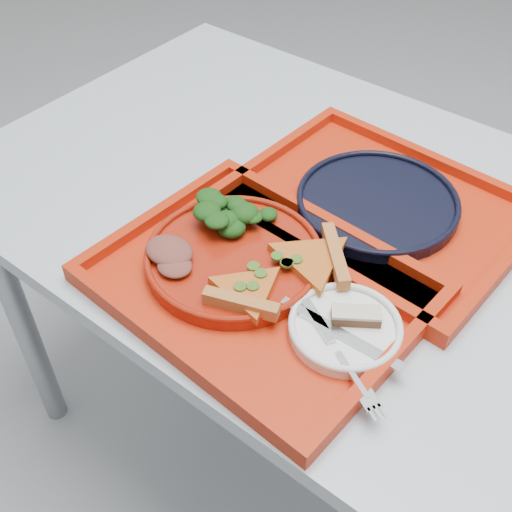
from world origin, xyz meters
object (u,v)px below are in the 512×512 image
(dinner_plate, at_px, (234,259))
(navy_plate, at_px, (377,204))
(tray_far, at_px, (376,211))
(tray_main, at_px, (259,287))
(dessert_bar, at_px, (356,316))

(dinner_plate, bearing_deg, navy_plate, 67.60)
(tray_far, bearing_deg, tray_main, -97.19)
(navy_plate, bearing_deg, dessert_bar, -65.92)
(tray_main, height_order, dinner_plate, dinner_plate)
(tray_far, xyz_separation_m, dinner_plate, (-0.10, -0.24, 0.02))
(navy_plate, relative_size, dessert_bar, 3.80)
(tray_main, xyz_separation_m, dinner_plate, (-0.05, 0.01, 0.02))
(dinner_plate, height_order, dessert_bar, dessert_bar)
(dinner_plate, distance_m, navy_plate, 0.26)
(tray_far, distance_m, dessert_bar, 0.26)
(tray_main, distance_m, dessert_bar, 0.15)
(tray_main, relative_size, dinner_plate, 1.73)
(tray_main, xyz_separation_m, navy_plate, (0.04, 0.25, 0.01))
(tray_main, bearing_deg, navy_plate, 83.20)
(navy_plate, xyz_separation_m, dessert_bar, (0.10, -0.23, 0.02))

